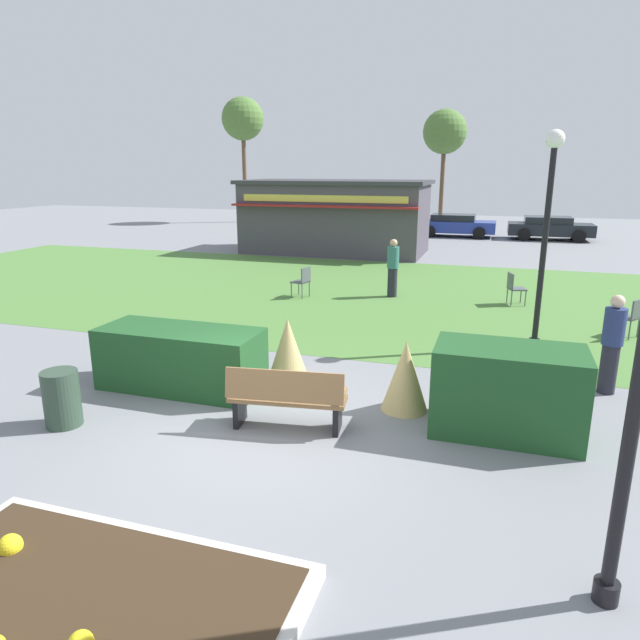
# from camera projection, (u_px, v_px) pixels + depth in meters

# --- Properties ---
(ground_plane) EXTENTS (80.00, 80.00, 0.00)m
(ground_plane) POSITION_uv_depth(u_px,v_px,m) (257.00, 435.00, 8.04)
(ground_plane) COLOR slate
(lawn_patch) EXTENTS (36.00, 12.00, 0.01)m
(lawn_patch) POSITION_uv_depth(u_px,v_px,m) (388.00, 295.00, 16.79)
(lawn_patch) COLOR #4C7A38
(lawn_patch) RESTS_ON ground_plane
(flower_bed) EXTENTS (3.65, 2.21, 0.30)m
(flower_bed) POSITION_uv_depth(u_px,v_px,m) (79.00, 611.00, 4.74)
(flower_bed) COLOR beige
(flower_bed) RESTS_ON ground_plane
(park_bench) EXTENTS (1.76, 0.75, 0.95)m
(park_bench) POSITION_uv_depth(u_px,v_px,m) (287.00, 398.00, 8.09)
(park_bench) COLOR olive
(park_bench) RESTS_ON ground_plane
(hedge_left) EXTENTS (2.78, 1.10, 1.05)m
(hedge_left) POSITION_uv_depth(u_px,v_px,m) (181.00, 359.00, 9.62)
(hedge_left) COLOR #1E4C23
(hedge_left) RESTS_ON ground_plane
(hedge_right) EXTENTS (2.04, 1.10, 1.27)m
(hedge_right) POSITION_uv_depth(u_px,v_px,m) (507.00, 391.00, 7.94)
(hedge_right) COLOR #1E4C23
(hedge_right) RESTS_ON ground_plane
(ornamental_grass_behind_left) EXTENTS (0.71, 0.71, 1.08)m
(ornamental_grass_behind_left) POSITION_uv_depth(u_px,v_px,m) (288.00, 347.00, 10.19)
(ornamental_grass_behind_left) COLOR tan
(ornamental_grass_behind_left) RESTS_ON ground_plane
(ornamental_grass_behind_right) EXTENTS (0.73, 0.73, 1.12)m
(ornamental_grass_behind_right) POSITION_uv_depth(u_px,v_px,m) (405.00, 376.00, 8.74)
(ornamental_grass_behind_right) COLOR tan
(ornamental_grass_behind_right) RESTS_ON ground_plane
(lamppost_mid) EXTENTS (0.36, 0.36, 4.39)m
(lamppost_mid) POSITION_uv_depth(u_px,v_px,m) (547.00, 216.00, 11.20)
(lamppost_mid) COLOR black
(lamppost_mid) RESTS_ON ground_plane
(trash_bin) EXTENTS (0.52, 0.52, 0.84)m
(trash_bin) POSITION_uv_depth(u_px,v_px,m) (62.00, 398.00, 8.24)
(trash_bin) COLOR #2D4233
(trash_bin) RESTS_ON ground_plane
(food_kiosk) EXTENTS (8.10, 4.29, 3.14)m
(food_kiosk) POSITION_uv_depth(u_px,v_px,m) (335.00, 216.00, 24.92)
(food_kiosk) COLOR #47424C
(food_kiosk) RESTS_ON ground_plane
(cafe_chair_west) EXTENTS (0.54, 0.54, 0.89)m
(cafe_chair_west) POSITION_uv_depth(u_px,v_px,m) (303.00, 279.00, 16.38)
(cafe_chair_west) COLOR #4C5156
(cafe_chair_west) RESTS_ON ground_plane
(cafe_chair_east) EXTENTS (0.55, 0.55, 0.89)m
(cafe_chair_east) POSITION_uv_depth(u_px,v_px,m) (514.00, 286.00, 15.49)
(cafe_chair_east) COLOR #4C5156
(cafe_chair_east) RESTS_ON ground_plane
(cafe_chair_center) EXTENTS (0.62, 0.62, 0.89)m
(cafe_chair_center) POSITION_uv_depth(u_px,v_px,m) (631.00, 315.00, 12.47)
(cafe_chair_center) COLOR #4C5156
(cafe_chair_center) RESTS_ON ground_plane
(person_strolling) EXTENTS (0.34, 0.34, 1.69)m
(person_strolling) POSITION_uv_depth(u_px,v_px,m) (393.00, 268.00, 16.38)
(person_strolling) COLOR #23232D
(person_strolling) RESTS_ON ground_plane
(person_standing) EXTENTS (0.34, 0.34, 1.69)m
(person_standing) POSITION_uv_depth(u_px,v_px,m) (612.00, 344.00, 9.32)
(person_standing) COLOR #23232D
(person_standing) RESTS_ON ground_plane
(parked_car_west_slot) EXTENTS (4.27, 2.18, 1.20)m
(parked_car_west_slot) POSITION_uv_depth(u_px,v_px,m) (363.00, 222.00, 32.37)
(parked_car_west_slot) COLOR maroon
(parked_car_west_slot) RESTS_ON ground_plane
(parked_car_center_slot) EXTENTS (4.20, 2.07, 1.20)m
(parked_car_center_slot) POSITION_uv_depth(u_px,v_px,m) (455.00, 225.00, 30.84)
(parked_car_center_slot) COLOR navy
(parked_car_center_slot) RESTS_ON ground_plane
(parked_car_east_slot) EXTENTS (4.24, 2.12, 1.20)m
(parked_car_east_slot) POSITION_uv_depth(u_px,v_px,m) (549.00, 227.00, 29.42)
(parked_car_east_slot) COLOR black
(parked_car_east_slot) RESTS_ON ground_plane
(tree_left_bg) EXTENTS (2.80, 2.80, 8.19)m
(tree_left_bg) POSITION_uv_depth(u_px,v_px,m) (243.00, 120.00, 37.52)
(tree_left_bg) COLOR brown
(tree_left_bg) RESTS_ON ground_plane
(tree_right_bg) EXTENTS (2.80, 2.80, 7.28)m
(tree_right_bg) POSITION_uv_depth(u_px,v_px,m) (445.00, 133.00, 36.15)
(tree_right_bg) COLOR brown
(tree_right_bg) RESTS_ON ground_plane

